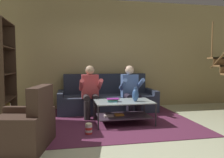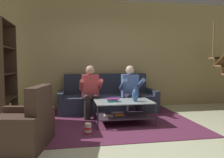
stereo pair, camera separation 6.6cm
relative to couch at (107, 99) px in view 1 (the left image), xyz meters
name	(u,v)px [view 1 (the left image)]	position (x,y,z in m)	size (l,w,h in m)	color
ground	(118,136)	(-0.15, -1.96, -0.30)	(16.80, 16.80, 0.00)	beige
back_partition	(99,54)	(-0.15, 0.50, 1.15)	(8.40, 0.12, 2.90)	tan
couch	(107,99)	(0.00, 0.00, 0.00)	(2.43, 0.87, 0.93)	#2D3548
person_seated_left	(90,89)	(-0.47, -0.53, 0.33)	(0.50, 0.58, 1.16)	#2B2527
person_seated_right	(131,88)	(0.47, -0.53, 0.33)	(0.50, 0.58, 1.16)	#221D2C
coffee_table	(123,109)	(0.11, -1.23, 0.01)	(1.13, 0.69, 0.46)	#AFC2C3
area_rug	(116,118)	(0.06, -0.75, -0.29)	(3.05, 3.17, 0.01)	#5D2642
vase	(135,95)	(0.34, -1.32, 0.29)	(0.13, 0.13, 0.28)	#30518A
book_stack	(113,100)	(-0.10, -1.27, 0.20)	(0.24, 0.21, 0.07)	teal
bookshelf	(0,85)	(-2.25, -0.93, 0.50)	(0.33, 1.03, 2.02)	#433022
armchair	(22,128)	(-1.61, -2.16, -0.01)	(0.98, 1.03, 0.90)	#412D24
popcorn_tub	(89,128)	(-0.62, -1.76, -0.20)	(0.12, 0.12, 0.20)	red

